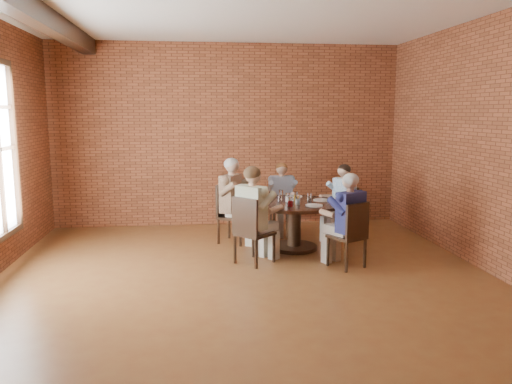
{
  "coord_description": "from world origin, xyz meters",
  "views": [
    {
      "loc": [
        -0.62,
        -5.94,
        2.13
      ],
      "look_at": [
        0.23,
        1.0,
        1.01
      ],
      "focal_mm": 35.0,
      "sensor_mm": 36.0,
      "label": 1
    }
  ],
  "objects": [
    {
      "name": "smartphone",
      "position": [
        1.24,
        1.3,
        0.75
      ],
      "size": [
        0.1,
        0.14,
        0.01
      ],
      "primitive_type": "cube",
      "rotation": [
        0.0,
        0.0,
        0.3
      ],
      "color": "black",
      "rests_on": "dining_table"
    },
    {
      "name": "glass_a",
      "position": [
        1.13,
        1.53,
        0.82
      ],
      "size": [
        0.07,
        0.07,
        0.14
      ],
      "primitive_type": "cylinder",
      "color": "white",
      "rests_on": "dining_table"
    },
    {
      "name": "diner_a",
      "position": [
        1.78,
        1.99,
        0.64
      ],
      "size": [
        0.77,
        0.71,
        1.28
      ],
      "primitive_type": null,
      "rotation": [
        0.0,
        0.0,
        -1.12
      ],
      "color": "teal",
      "rests_on": "floor"
    },
    {
      "name": "chair_e",
      "position": [
        1.48,
        0.49,
        0.5
      ],
      "size": [
        0.57,
        0.57,
        0.93
      ],
      "rotation": [
        0.0,
        0.0,
        3.64
      ],
      "color": "black",
      "rests_on": "floor"
    },
    {
      "name": "chair_c",
      "position": [
        -0.08,
        2.12,
        0.52
      ],
      "size": [
        0.62,
        0.62,
        0.97
      ],
      "rotation": [
        0.0,
        0.0,
        1.05
      ],
      "color": "black",
      "rests_on": "floor"
    },
    {
      "name": "glass_e",
      "position": [
        0.64,
        1.38,
        0.82
      ],
      "size": [
        0.07,
        0.07,
        0.14
      ],
      "primitive_type": "cylinder",
      "color": "white",
      "rests_on": "dining_table"
    },
    {
      "name": "chair_a",
      "position": [
        1.85,
        2.02,
        0.5
      ],
      "size": [
        0.54,
        0.54,
        0.91
      ],
      "rotation": [
        0.0,
        0.0,
        -1.12
      ],
      "color": "black",
      "rests_on": "floor"
    },
    {
      "name": "glass_g",
      "position": [
        0.9,
        1.34,
        0.82
      ],
      "size": [
        0.07,
        0.07,
        0.14
      ],
      "primitive_type": "cylinder",
      "color": "white",
      "rests_on": "dining_table"
    },
    {
      "name": "dining_table",
      "position": [
        0.9,
        1.56,
        0.53
      ],
      "size": [
        1.44,
        1.44,
        0.75
      ],
      "color": "black",
      "rests_on": "floor"
    },
    {
      "name": "plate_b",
      "position": [
        1.0,
        2.04,
        0.76
      ],
      "size": [
        0.26,
        0.26,
        0.01
      ],
      "primitive_type": "cylinder",
      "color": "white",
      "rests_on": "dining_table"
    },
    {
      "name": "glass_d",
      "position": [
        0.8,
        1.58,
        0.82
      ],
      "size": [
        0.07,
        0.07,
        0.14
      ],
      "primitive_type": "cylinder",
      "color": "white",
      "rests_on": "dining_table"
    },
    {
      "name": "wall_front",
      "position": [
        0.0,
        -3.5,
        1.7
      ],
      "size": [
        7.0,
        0.0,
        7.0
      ],
      "primitive_type": "plane",
      "rotation": [
        -1.57,
        0.0,
        0.0
      ],
      "color": "brown",
      "rests_on": "ground"
    },
    {
      "name": "diner_d",
      "position": [
        0.19,
        0.91,
        0.69
      ],
      "size": [
        0.89,
        0.88,
        1.39
      ],
      "primitive_type": null,
      "rotation": [
        0.0,
        0.0,
        2.31
      ],
      "color": "beige",
      "rests_on": "floor"
    },
    {
      "name": "wall_back",
      "position": [
        0.0,
        3.5,
        1.7
      ],
      "size": [
        7.0,
        0.0,
        7.0
      ],
      "primitive_type": "plane",
      "rotation": [
        1.57,
        0.0,
        0.0
      ],
      "color": "brown",
      "rests_on": "ground"
    },
    {
      "name": "ceiling_beam",
      "position": [
        -2.45,
        0.0,
        3.27
      ],
      "size": [
        0.22,
        6.9,
        0.26
      ],
      "primitive_type": "cube",
      "color": "black",
      "rests_on": "ceiling"
    },
    {
      "name": "diner_e",
      "position": [
        1.44,
        0.56,
        0.66
      ],
      "size": [
        0.76,
        0.81,
        1.32
      ],
      "primitive_type": null,
      "rotation": [
        0.0,
        0.0,
        3.64
      ],
      "color": "#1B1F4E",
      "rests_on": "floor"
    },
    {
      "name": "wall_right",
      "position": [
        3.25,
        0.0,
        1.7
      ],
      "size": [
        0.0,
        7.0,
        7.0
      ],
      "primitive_type": "plane",
      "rotation": [
        1.57,
        0.0,
        -1.57
      ],
      "color": "brown",
      "rests_on": "ground"
    },
    {
      "name": "plate_c",
      "position": [
        0.47,
        1.83,
        0.76
      ],
      "size": [
        0.26,
        0.26,
        0.01
      ],
      "primitive_type": "cylinder",
      "color": "white",
      "rests_on": "dining_table"
    },
    {
      "name": "glass_b",
      "position": [
        0.96,
        1.72,
        0.82
      ],
      "size": [
        0.07,
        0.07,
        0.14
      ],
      "primitive_type": "cylinder",
      "color": "white",
      "rests_on": "dining_table"
    },
    {
      "name": "ceiling",
      "position": [
        0.0,
        0.0,
        3.4
      ],
      "size": [
        7.0,
        7.0,
        0.0
      ],
      "primitive_type": "plane",
      "rotation": [
        3.14,
        0.0,
        0.0
      ],
      "color": "white",
      "rests_on": "wall_back"
    },
    {
      "name": "chair_b",
      "position": [
        0.87,
        2.64,
        0.49
      ],
      "size": [
        0.4,
        0.4,
        0.9
      ],
      "rotation": [
        0.0,
        0.0,
        0.03
      ],
      "color": "black",
      "rests_on": "floor"
    },
    {
      "name": "plate_a",
      "position": [
        1.35,
        1.65,
        0.76
      ],
      "size": [
        0.26,
        0.26,
        0.01
      ],
      "primitive_type": "cylinder",
      "color": "white",
      "rests_on": "dining_table"
    },
    {
      "name": "glass_c",
      "position": [
        0.74,
        1.9,
        0.82
      ],
      "size": [
        0.07,
        0.07,
        0.14
      ],
      "primitive_type": "cylinder",
      "color": "white",
      "rests_on": "dining_table"
    },
    {
      "name": "floor",
      "position": [
        0.0,
        0.0,
        0.0
      ],
      "size": [
        7.0,
        7.0,
        0.0
      ],
      "primitive_type": "plane",
      "color": "brown",
      "rests_on": "ground"
    },
    {
      "name": "diner_b",
      "position": [
        0.87,
        2.56,
        0.63
      ],
      "size": [
        0.5,
        0.61,
        1.26
      ],
      "primitive_type": null,
      "rotation": [
        0.0,
        0.0,
        0.03
      ],
      "color": "#828FA6",
      "rests_on": "floor"
    },
    {
      "name": "glass_f",
      "position": [
        0.76,
        1.19,
        0.82
      ],
      "size": [
        0.07,
        0.07,
        0.14
      ],
      "primitive_type": "cylinder",
      "color": "white",
      "rests_on": "dining_table"
    },
    {
      "name": "diner_c",
      "position": [
        -0.0,
        2.08,
        0.7
      ],
      "size": [
        0.88,
        0.84,
        1.39
      ],
      "primitive_type": null,
      "rotation": [
        0.0,
        0.0,
        1.05
      ],
      "color": "brown",
      "rests_on": "floor"
    },
    {
      "name": "chair_d",
      "position": [
        0.12,
        0.84,
        0.52
      ],
      "size": [
        0.64,
        0.64,
        0.97
      ],
      "rotation": [
        0.0,
        0.0,
        2.31
      ],
      "color": "black",
      "rests_on": "floor"
    },
    {
      "name": "plate_d",
      "position": [
        1.13,
        1.21,
        0.76
      ],
      "size": [
        0.26,
        0.26,
        0.01
      ],
      "primitive_type": "cylinder",
      "color": "white",
      "rests_on": "dining_table"
    }
  ]
}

